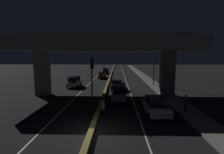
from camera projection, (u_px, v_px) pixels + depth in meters
The scene contains 18 objects.
ground_plane at pixel (91, 134), 12.37m from camera, with size 200.00×200.00×0.00m, color black.
lane_line_left_inner at pixel (97, 76), 47.21m from camera, with size 0.12×126.00×0.00m, color beige.
lane_line_right_inner at pixel (125, 76), 46.99m from camera, with size 0.12×126.00×0.00m, color beige.
median_divider at pixel (111, 76), 47.08m from camera, with size 0.40×126.00×0.35m, color olive.
sidewalk_right at pixel (148, 80), 39.88m from camera, with size 2.30×126.00×0.16m, color slate.
elevated_overpass at pixel (104, 47), 23.74m from camera, with size 23.64×10.35×8.63m.
traffic_light_left_of_median at pixel (92, 75), 16.70m from camera, with size 0.30×0.49×5.40m.
street_lamp at pixel (152, 60), 31.50m from camera, with size 2.16×0.32×8.11m.
car_white_lead at pixel (156, 106), 16.22m from camera, with size 2.11×4.03×1.67m.
car_silver_second at pixel (119, 92), 21.81m from camera, with size 1.97×4.14×1.92m.
car_dark_green_third at pixel (117, 85), 28.55m from camera, with size 2.08×4.38×1.57m.
car_silver_lead_oncoming at pixel (74, 82), 30.84m from camera, with size 2.01×4.03×1.84m.
car_dark_red_second_oncoming at pixel (102, 75), 42.99m from camera, with size 2.07×4.62×1.51m.
car_dark_blue_third_oncoming at pixel (106, 71), 53.97m from camera, with size 1.92×3.97×1.76m.
motorcycle_white_filtering_near at pixel (103, 107), 16.81m from camera, with size 0.33×1.88×1.47m.
motorcycle_black_filtering_mid at pixel (108, 92), 23.78m from camera, with size 0.33×1.95×1.45m.
motorcycle_red_filtering_far at pixel (112, 83), 31.13m from camera, with size 0.33×2.00×1.40m.
pedestrian_on_sidewalk at pixel (186, 102), 16.92m from camera, with size 0.31×0.31×1.65m.
Camera 1 is at (1.82, -11.75, 5.48)m, focal length 28.00 mm.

